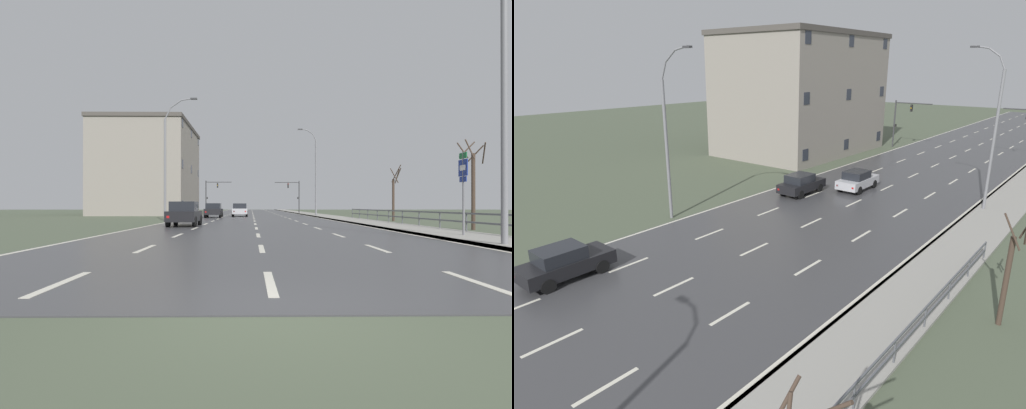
# 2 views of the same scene
# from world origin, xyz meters

# --- Properties ---
(ground_plane) EXTENTS (160.00, 160.00, 0.12)m
(ground_plane) POSITION_xyz_m (0.00, 48.00, -0.06)
(ground_plane) COLOR #4C5642
(road_asphalt_strip) EXTENTS (14.00, 120.00, 0.03)m
(road_asphalt_strip) POSITION_xyz_m (0.00, 59.99, 0.01)
(road_asphalt_strip) COLOR #3D3D3F
(road_asphalt_strip) RESTS_ON ground
(sidewalk_right) EXTENTS (3.00, 120.00, 0.12)m
(sidewalk_right) POSITION_xyz_m (8.43, 60.00, 0.06)
(sidewalk_right) COLOR gray
(sidewalk_right) RESTS_ON ground
(guardrail) EXTENTS (0.07, 29.41, 1.00)m
(guardrail) POSITION_xyz_m (9.85, 20.75, 0.71)
(guardrail) COLOR #515459
(guardrail) RESTS_ON ground
(street_lamp_foreground) EXTENTS (2.36, 0.24, 11.23)m
(street_lamp_foreground) POSITION_xyz_m (7.47, 7.70, 5.51)
(street_lamp_foreground) COLOR slate
(street_lamp_foreground) RESTS_ON ground
(street_lamp_midground) EXTENTS (2.30, 0.24, 10.69)m
(street_lamp_midground) POSITION_xyz_m (7.47, 44.00, 5.25)
(street_lamp_midground) COLOR slate
(street_lamp_midground) RESTS_ON ground
(street_lamp_left_bank) EXTENTS (2.82, 0.24, 10.51)m
(street_lamp_left_bank) POSITION_xyz_m (-7.40, 29.48, 5.11)
(street_lamp_left_bank) COLOR slate
(street_lamp_left_bank) RESTS_ON ground
(highway_sign) EXTENTS (0.09, 0.68, 3.52)m
(highway_sign) POSITION_xyz_m (8.39, 11.61, 2.26)
(highway_sign) COLOR slate
(highway_sign) RESTS_ON ground
(traffic_signal_right) EXTENTS (4.25, 0.36, 5.51)m
(traffic_signal_right) POSITION_xyz_m (7.15, 63.55, 3.60)
(traffic_signal_right) COLOR #38383A
(traffic_signal_right) RESTS_ON ground
(traffic_signal_left) EXTENTS (4.44, 0.36, 5.54)m
(traffic_signal_left) POSITION_xyz_m (-7.10, 63.44, 3.64)
(traffic_signal_left) COLOR #38383A
(traffic_signal_left) RESTS_ON ground
(car_near_right) EXTENTS (1.85, 4.11, 1.57)m
(car_near_right) POSITION_xyz_m (-4.39, 39.40, 0.80)
(car_near_right) COLOR black
(car_near_right) RESTS_ON ground
(car_distant) EXTENTS (1.89, 4.13, 1.57)m
(car_distant) POSITION_xyz_m (-1.62, 43.17, 0.80)
(car_distant) COLOR #B7B7BC
(car_distant) RESTS_ON ground
(car_far_right) EXTENTS (1.84, 4.10, 1.57)m
(car_far_right) POSITION_xyz_m (-4.55, 20.98, 0.80)
(car_far_right) COLOR black
(car_far_right) RESTS_ON ground
(brick_building) EXTENTS (12.32, 17.95, 12.91)m
(brick_building) POSITION_xyz_m (-15.03, 54.05, 6.46)
(brick_building) COLOR gray
(brick_building) RESTS_ON ground
(bare_tree_near) EXTENTS (1.32, 1.40, 4.94)m
(bare_tree_near) POSITION_xyz_m (11.73, 16.89, 2.44)
(bare_tree_near) COLOR #423328
(bare_tree_near) RESTS_ON ground
(bare_tree_mid) EXTENTS (1.04, 1.06, 4.84)m
(bare_tree_mid) POSITION_xyz_m (11.95, 29.59, 2.15)
(bare_tree_mid) COLOR #423328
(bare_tree_mid) RESTS_ON ground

